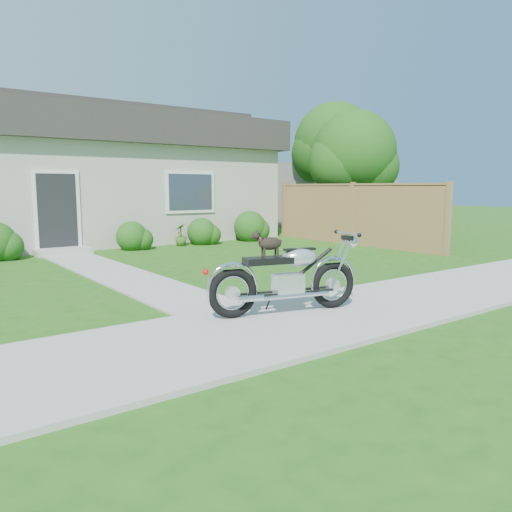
{
  "coord_description": "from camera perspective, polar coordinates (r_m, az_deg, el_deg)",
  "views": [
    {
      "loc": [
        -5.1,
        -4.78,
        1.74
      ],
      "look_at": [
        -0.84,
        1.0,
        0.75
      ],
      "focal_mm": 35.0,
      "sensor_mm": 36.0,
      "label": 1
    }
  ],
  "objects": [
    {
      "name": "motorcycle_with_dog",
      "position": [
        6.78,
        3.67,
        -2.34
      ],
      "size": [
        2.19,
        0.86,
        1.13
      ],
      "rotation": [
        0.0,
        0.0,
        -0.25
      ],
      "color": "black",
      "rests_on": "sidewalk"
    },
    {
      "name": "house",
      "position": [
        17.53,
        -19.7,
        8.75
      ],
      "size": [
        12.6,
        7.03,
        4.5
      ],
      "color": "#B8B3A6",
      "rests_on": "ground"
    },
    {
      "name": "ground",
      "position": [
        7.2,
        10.24,
        -6.26
      ],
      "size": [
        80.0,
        80.0,
        0.0
      ],
      "primitive_type": "plane",
      "color": "#235114",
      "rests_on": "ground"
    },
    {
      "name": "shrub_row",
      "position": [
        14.18,
        -16.47,
        2.16
      ],
      "size": [
        11.1,
        1.06,
        1.06
      ],
      "color": "#204F15",
      "rests_on": "ground"
    },
    {
      "name": "potted_plant_right",
      "position": [
        15.12,
        -8.58,
        2.43
      ],
      "size": [
        0.53,
        0.53,
        0.67
      ],
      "primitive_type": "imported",
      "rotation": [
        0.0,
        0.0,
        3.87
      ],
      "color": "#35611A",
      "rests_on": "ground"
    },
    {
      "name": "tree_far",
      "position": [
        21.22,
        9.41,
        12.05
      ],
      "size": [
        3.39,
        3.39,
        5.2
      ],
      "color": "#3D2B1C",
      "rests_on": "ground"
    },
    {
      "name": "tree_near",
      "position": [
        17.85,
        11.64,
        11.1
      ],
      "size": [
        2.87,
        2.85,
        4.37
      ],
      "color": "#3D2B1C",
      "rests_on": "ground"
    },
    {
      "name": "fence",
      "position": [
        15.53,
        10.93,
        4.75
      ],
      "size": [
        0.12,
        6.62,
        1.9
      ],
      "color": "#A36949",
      "rests_on": "ground"
    },
    {
      "name": "walkway",
      "position": [
        10.56,
        -15.95,
        -1.86
      ],
      "size": [
        1.2,
        8.0,
        0.03
      ],
      "primitive_type": "cube",
      "color": "#9E9B93",
      "rests_on": "ground"
    },
    {
      "name": "sidewalk",
      "position": [
        7.19,
        10.24,
        -6.1
      ],
      "size": [
        24.0,
        2.2,
        0.04
      ],
      "primitive_type": "cube",
      "color": "#9E9B93",
      "rests_on": "ground"
    }
  ]
}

